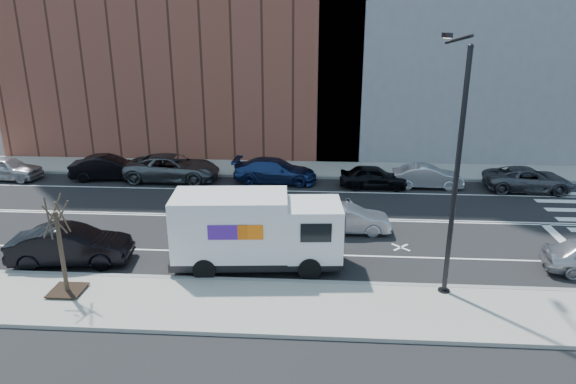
# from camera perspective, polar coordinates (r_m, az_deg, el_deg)

# --- Properties ---
(ground) EXTENTS (120.00, 120.00, 0.00)m
(ground) POSITION_cam_1_polar(r_m,az_deg,el_deg) (26.67, -1.45, -2.83)
(ground) COLOR black
(ground) RESTS_ON ground
(sidewalk_near) EXTENTS (44.00, 3.60, 0.15)m
(sidewalk_near) POSITION_cam_1_polar(r_m,az_deg,el_deg) (18.78, -3.91, -12.52)
(sidewalk_near) COLOR gray
(sidewalk_near) RESTS_ON ground
(sidewalk_far) EXTENTS (44.00, 3.60, 0.15)m
(sidewalk_far) POSITION_cam_1_polar(r_m,az_deg,el_deg) (34.95, -0.16, 2.58)
(sidewalk_far) COLOR gray
(sidewalk_far) RESTS_ON ground
(curb_near) EXTENTS (44.00, 0.25, 0.17)m
(curb_near) POSITION_cam_1_polar(r_m,az_deg,el_deg) (20.32, -3.24, -9.87)
(curb_near) COLOR gray
(curb_near) RESTS_ON ground
(curb_far) EXTENTS (44.00, 0.25, 0.17)m
(curb_far) POSITION_cam_1_polar(r_m,az_deg,el_deg) (33.23, -0.37, 1.74)
(curb_far) COLOR gray
(curb_far) RESTS_ON ground
(road_markings) EXTENTS (40.00, 8.60, 0.01)m
(road_markings) POSITION_cam_1_polar(r_m,az_deg,el_deg) (26.67, -1.45, -2.82)
(road_markings) COLOR white
(road_markings) RESTS_ON ground
(bldg_brick) EXTENTS (26.00, 10.00, 22.00)m
(bldg_brick) POSITION_cam_1_polar(r_m,az_deg,el_deg) (41.60, -11.27, 20.06)
(bldg_brick) COLOR brown
(bldg_brick) RESTS_ON ground
(streetlight) EXTENTS (0.44, 4.02, 9.34)m
(streetlight) POSITION_cam_1_polar(r_m,az_deg,el_deg) (18.99, 18.00, 3.40)
(streetlight) COLOR black
(streetlight) RESTS_ON ground
(street_tree) EXTENTS (1.20, 1.20, 3.75)m
(street_tree) POSITION_cam_1_polar(r_m,az_deg,el_deg) (20.54, -23.75, -6.97)
(street_tree) COLOR black
(street_tree) RESTS_ON ground
(fedex_van) EXTENTS (7.08, 2.91, 3.16)m
(fedex_van) POSITION_cam_1_polar(r_m,az_deg,el_deg) (20.92, -3.63, -4.22)
(fedex_van) COLOR black
(fedex_van) RESTS_ON ground
(far_parked_a) EXTENTS (4.50, 2.11, 1.49)m
(far_parked_a) POSITION_cam_1_polar(r_m,az_deg,el_deg) (37.36, -28.77, 2.36)
(far_parked_a) COLOR #A7A7AC
(far_parked_a) RESTS_ON ground
(far_parked_b) EXTENTS (4.82, 2.20, 1.53)m
(far_parked_b) POSITION_cam_1_polar(r_m,az_deg,el_deg) (34.69, -19.31, 2.57)
(far_parked_b) COLOR black
(far_parked_b) RESTS_ON ground
(far_parked_c) EXTENTS (5.97, 2.83, 1.65)m
(far_parked_c) POSITION_cam_1_polar(r_m,az_deg,el_deg) (33.33, -12.73, 2.64)
(far_parked_c) COLOR #4F5357
(far_parked_c) RESTS_ON ground
(far_parked_d) EXTENTS (5.34, 2.49, 1.51)m
(far_parked_d) POSITION_cam_1_polar(r_m,az_deg,el_deg) (32.14, -1.45, 2.38)
(far_parked_d) COLOR navy
(far_parked_d) RESTS_ON ground
(far_parked_e) EXTENTS (4.10, 1.71, 1.39)m
(far_parked_e) POSITION_cam_1_polar(r_m,az_deg,el_deg) (31.53, 9.48, 1.69)
(far_parked_e) COLOR black
(far_parked_e) RESTS_ON ground
(far_parked_f) EXTENTS (4.19, 1.48, 1.38)m
(far_parked_f) POSITION_cam_1_polar(r_m,az_deg,el_deg) (32.30, 15.22, 1.68)
(far_parked_f) COLOR #B5B5BA
(far_parked_f) RESTS_ON ground
(far_parked_g) EXTENTS (5.10, 2.45, 1.40)m
(far_parked_g) POSITION_cam_1_polar(r_m,az_deg,el_deg) (33.79, 25.10, 1.30)
(far_parked_g) COLOR #46474D
(far_parked_g) RESTS_ON ground
(driving_sedan) EXTENTS (4.09, 1.51, 1.34)m
(driving_sedan) POSITION_cam_1_polar(r_m,az_deg,el_deg) (24.82, 6.63, -2.99)
(driving_sedan) COLOR silver
(driving_sedan) RESTS_ON ground
(near_parked_rear_a) EXTENTS (5.07, 2.27, 1.62)m
(near_parked_rear_a) POSITION_cam_1_polar(r_m,az_deg,el_deg) (23.35, -22.99, -5.51)
(near_parked_rear_a) COLOR black
(near_parked_rear_a) RESTS_ON ground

